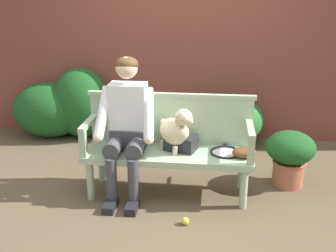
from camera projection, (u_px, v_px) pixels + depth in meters
name	position (u px, v px, depth m)	size (l,w,h in m)	color
ground_plane	(168.00, 193.00, 4.07)	(40.00, 40.00, 0.00)	brown
brick_garden_fence	(184.00, 42.00, 5.33)	(8.00, 0.30, 2.41)	brown
hedge_bush_mid_left	(223.00, 120.00, 5.21)	(0.99, 0.80, 0.63)	#286B2D
hedge_bush_mid_right	(81.00, 103.00, 5.40)	(0.75, 0.64, 0.91)	#194C1E
hedge_bush_far_right	(49.00, 110.00, 5.45)	(0.94, 0.68, 0.72)	#194C1E
garden_bench	(168.00, 157.00, 3.95)	(1.56, 0.51, 0.43)	#9EB793
bench_backrest	(171.00, 118.00, 4.06)	(1.60, 0.06, 0.50)	#9EB793
bench_armrest_left_end	(87.00, 131.00, 3.86)	(0.06, 0.51, 0.28)	#9EB793
bench_armrest_right_end	(251.00, 138.00, 3.70)	(0.06, 0.51, 0.28)	#9EB793
person_seated	(127.00, 122.00, 3.87)	(0.56, 0.66, 1.30)	black
dog_on_bench	(176.00, 129.00, 3.85)	(0.39, 0.39, 0.44)	beige
tennis_racket	(226.00, 151.00, 3.91)	(0.30, 0.56, 0.03)	black
baseball_glove	(244.00, 152.00, 3.79)	(0.22, 0.17, 0.09)	brown
sports_bag	(181.00, 143.00, 3.95)	(0.28, 0.20, 0.14)	#232328
tennis_ball	(185.00, 221.00, 3.54)	(0.07, 0.07, 0.07)	#CCDB33
potted_plant	(290.00, 154.00, 4.13)	(0.48, 0.48, 0.56)	#A85B3D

